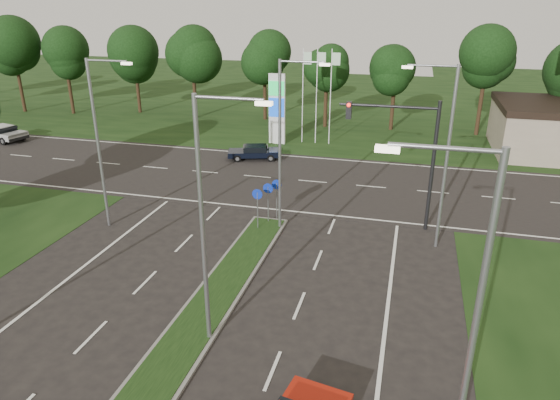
# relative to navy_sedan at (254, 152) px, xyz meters

# --- Properties ---
(verge_far) EXTENTS (160.00, 50.00, 0.02)m
(verge_far) POSITION_rel_navy_sedan_xyz_m (4.49, 27.00, -0.59)
(verge_far) COLOR black
(verge_far) RESTS_ON ground
(cross_road) EXTENTS (160.00, 12.00, 0.02)m
(cross_road) POSITION_rel_navy_sedan_xyz_m (4.49, -4.00, -0.59)
(cross_road) COLOR black
(cross_road) RESTS_ON ground
(median_kerb) EXTENTS (2.00, 26.00, 0.12)m
(median_kerb) POSITION_rel_navy_sedan_xyz_m (4.49, -24.00, -0.53)
(median_kerb) COLOR slate
(median_kerb) RESTS_ON ground
(streetlight_median_near) EXTENTS (2.53, 0.22, 9.00)m
(streetlight_median_near) POSITION_rel_navy_sedan_xyz_m (5.49, -22.00, 4.48)
(streetlight_median_near) COLOR gray
(streetlight_median_near) RESTS_ON ground
(streetlight_median_far) EXTENTS (2.53, 0.22, 9.00)m
(streetlight_median_far) POSITION_rel_navy_sedan_xyz_m (5.49, -12.00, 4.48)
(streetlight_median_far) COLOR gray
(streetlight_median_far) RESTS_ON ground
(streetlight_left_far) EXTENTS (2.53, 0.22, 9.00)m
(streetlight_left_far) POSITION_rel_navy_sedan_xyz_m (-3.81, -14.00, 4.48)
(streetlight_left_far) COLOR gray
(streetlight_left_far) RESTS_ON ground
(streetlight_right_far) EXTENTS (2.53, 0.22, 9.00)m
(streetlight_right_far) POSITION_rel_navy_sedan_xyz_m (13.29, -12.00, 4.48)
(streetlight_right_far) COLOR gray
(streetlight_right_far) RESTS_ON ground
(streetlight_right_near) EXTENTS (2.53, 0.22, 9.00)m
(streetlight_right_near) POSITION_rel_navy_sedan_xyz_m (13.29, -26.00, 4.48)
(streetlight_right_near) COLOR gray
(streetlight_right_near) RESTS_ON ground
(traffic_signal) EXTENTS (5.10, 0.42, 7.00)m
(traffic_signal) POSITION_rel_navy_sedan_xyz_m (11.68, -10.01, 4.06)
(traffic_signal) COLOR black
(traffic_signal) RESTS_ON ground
(median_signs) EXTENTS (1.16, 1.76, 2.38)m
(median_signs) POSITION_rel_navy_sedan_xyz_m (4.49, -11.60, 1.12)
(median_signs) COLOR gray
(median_signs) RESTS_ON ground
(gas_pylon) EXTENTS (5.80, 1.26, 8.00)m
(gas_pylon) POSITION_rel_navy_sedan_xyz_m (0.70, 5.04, 2.60)
(gas_pylon) COLOR silver
(gas_pylon) RESTS_ON ground
(treeline_far) EXTENTS (6.00, 6.00, 9.90)m
(treeline_far) POSITION_rel_navy_sedan_xyz_m (4.59, 11.93, 6.24)
(treeline_far) COLOR black
(treeline_far) RESTS_ON ground
(navy_sedan) EXTENTS (4.33, 2.76, 1.11)m
(navy_sedan) POSITION_rel_navy_sedan_xyz_m (0.00, 0.00, 0.00)
(navy_sedan) COLOR black
(navy_sedan) RESTS_ON ground
(far_car_a) EXTENTS (5.01, 2.98, 1.35)m
(far_car_a) POSITION_rel_navy_sedan_xyz_m (-23.48, -0.43, 0.13)
(far_car_a) COLOR #AAAAAA
(far_car_a) RESTS_ON ground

